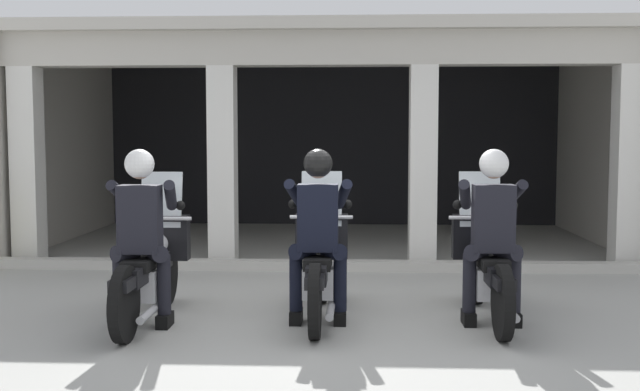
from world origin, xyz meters
name	(u,v)px	position (x,y,z in m)	size (l,w,h in m)	color
ground_plane	(330,262)	(0.00, 3.00, 0.00)	(80.00, 80.00, 0.00)	#999993
station_building	(329,115)	(-0.10, 5.47, 2.03)	(9.00, 5.11, 3.20)	black
kerb_strip	(320,265)	(-0.10, 2.41, 0.06)	(8.50, 0.24, 0.12)	#B7B5AD
motorcycle_left	(151,266)	(-1.56, -0.21, 0.50)	(0.62, 2.04, 1.35)	black
police_officer_left	(141,222)	(-1.56, -0.49, 0.94)	(0.63, 0.61, 1.58)	black
motorcycle_center	(320,263)	(0.00, -0.02, 0.50)	(0.62, 2.04, 1.35)	black
police_officer_center	(318,221)	(0.00, -0.30, 0.94)	(0.63, 0.61, 1.58)	black
motorcycle_right	(486,264)	(1.56, 0.00, 0.50)	(0.62, 2.04, 1.35)	black
police_officer_right	(493,221)	(1.56, -0.29, 0.94)	(0.63, 0.61, 1.58)	black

